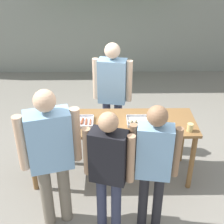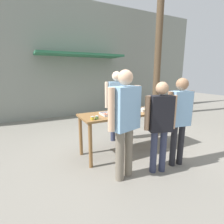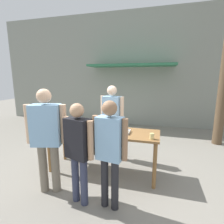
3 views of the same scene
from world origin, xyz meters
name	(u,v)px [view 1 (image 1 of 3)]	position (x,y,z in m)	size (l,w,h in m)	color
ground_plane	(112,173)	(0.00, 0.00, 0.00)	(24.00, 24.00, 0.00)	gray
serving_table	(112,129)	(0.00, 0.00, 0.79)	(2.27, 0.72, 0.91)	brown
food_tray_sausages	(76,122)	(-0.48, -0.02, 0.92)	(0.46, 0.30, 0.04)	silver
food_tray_buns	(141,121)	(0.39, -0.02, 0.93)	(0.37, 0.28, 0.06)	silver
condiment_jar_mustard	(34,130)	(-1.00, -0.25, 0.94)	(0.06, 0.06, 0.07)	gold
condiment_jar_ketchup	(41,130)	(-0.91, -0.24, 0.94)	(0.06, 0.06, 0.07)	#567A38
beer_cup	(190,127)	(0.99, -0.24, 0.96)	(0.08, 0.08, 0.11)	#DBC67A
person_server_behind_table	(112,89)	(0.01, 0.69, 1.07)	(0.59, 0.30, 1.78)	#333851
person_customer_holding_hotdog	(51,151)	(-0.68, -0.85, 1.06)	(0.66, 0.37, 1.79)	#756B5B
person_customer_with_cup	(154,160)	(0.43, -0.95, 1.00)	(0.54, 0.26, 1.66)	#232328
person_customer_waiting_in_line	(109,165)	(-0.05, -0.97, 0.96)	(0.54, 0.31, 1.60)	#333851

